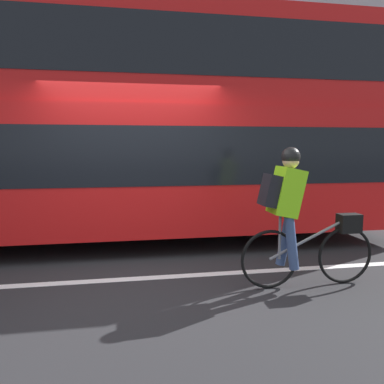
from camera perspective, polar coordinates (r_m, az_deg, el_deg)
name	(u,v)px	position (r m, az deg, el deg)	size (l,w,h in m)	color
ground_plane	(137,278)	(4.83, -8.36, -12.90)	(80.00, 80.00, 0.00)	#232326
road_center_line	(137,279)	(4.82, -8.35, -12.91)	(50.00, 0.14, 0.01)	silver
sidewalk_curb	(131,209)	(9.64, -9.28, -2.50)	(60.00, 2.21, 0.15)	#A8A399
building_facade	(128,96)	(10.86, -9.70, 14.26)	(60.00, 0.30, 6.09)	#9E9EA3
bus	(47,120)	(6.71, -21.29, 10.20)	(11.48, 2.60, 3.72)	black
cyclist_on_bike	(296,213)	(4.45, 15.53, -3.09)	(1.64, 0.32, 1.63)	black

